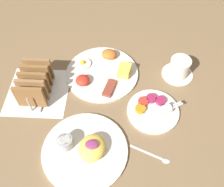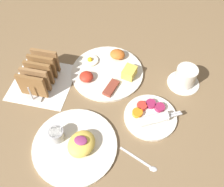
# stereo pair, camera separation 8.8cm
# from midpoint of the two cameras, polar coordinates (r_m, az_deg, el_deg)

# --- Properties ---
(ground_plane) EXTENTS (3.00, 3.00, 0.00)m
(ground_plane) POSITION_cam_midpoint_polar(r_m,az_deg,el_deg) (0.89, -1.57, -2.35)
(ground_plane) COLOR brown
(napkin_flat) EXTENTS (0.22, 0.22, 0.00)m
(napkin_flat) POSITION_cam_midpoint_polar(r_m,az_deg,el_deg) (0.97, -13.12, 2.38)
(napkin_flat) COLOR white
(napkin_flat) RESTS_ON ground_plane
(plate_breakfast) EXTENTS (0.28, 0.28, 0.05)m
(plate_breakfast) POSITION_cam_midpoint_polar(r_m,az_deg,el_deg) (0.97, 1.65, 5.04)
(plate_breakfast) COLOR silver
(plate_breakfast) RESTS_ON ground_plane
(plate_condiments) EXTENTS (0.19, 0.18, 0.04)m
(plate_condiments) POSITION_cam_midpoint_polar(r_m,az_deg,el_deg) (0.87, 11.71, -5.22)
(plate_condiments) COLOR silver
(plate_condiments) RESTS_ON ground_plane
(plate_foreground) EXTENTS (0.27, 0.27, 0.06)m
(plate_foreground) POSITION_cam_midpoint_polar(r_m,az_deg,el_deg) (0.80, -5.33, -11.66)
(plate_foreground) COLOR silver
(plate_foreground) RESTS_ON ground_plane
(toast_rack) EXTENTS (0.10, 0.18, 0.10)m
(toast_rack) POSITION_cam_midpoint_polar(r_m,az_deg,el_deg) (0.93, -13.68, 4.31)
(toast_rack) COLOR #B7B7BC
(toast_rack) RESTS_ON ground_plane
(coffee_cup) EXTENTS (0.12, 0.12, 0.08)m
(coffee_cup) POSITION_cam_midpoint_polar(r_m,az_deg,el_deg) (0.97, 18.92, 3.41)
(coffee_cup) COLOR silver
(coffee_cup) RESTS_ON ground_plane
(teaspoon) EXTENTS (0.12, 0.06, 0.01)m
(teaspoon) POSITION_cam_midpoint_polar(r_m,az_deg,el_deg) (0.80, 10.60, -15.50)
(teaspoon) COLOR silver
(teaspoon) RESTS_ON ground_plane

